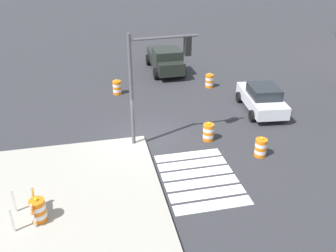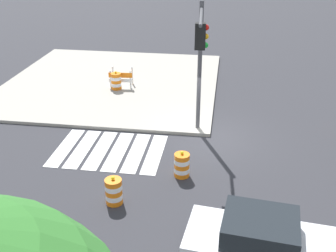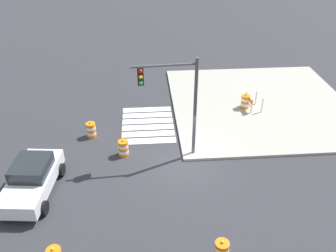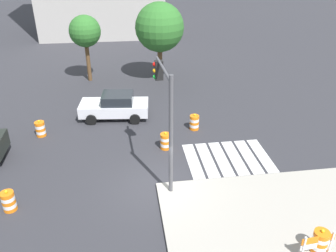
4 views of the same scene
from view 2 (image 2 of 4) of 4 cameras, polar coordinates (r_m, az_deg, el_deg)
ground_plane at (r=17.95m, az=5.85°, el=-1.54°), size 120.00×120.00×0.00m
sidewalk_corner at (r=24.29m, az=-7.71°, el=6.07°), size 12.00×12.00×0.15m
crosswalk_stripes at (r=16.96m, az=-8.12°, el=-3.38°), size 4.35×3.20×0.02m
sports_car at (r=11.39m, az=13.41°, el=-15.70°), size 4.48×2.50×1.63m
traffic_barrel_median_near at (r=13.71m, az=-7.52°, el=-8.96°), size 0.56×0.56×1.02m
traffic_barrel_median_far at (r=14.97m, az=1.93°, el=-5.43°), size 0.56×0.56×1.02m
traffic_barrel_on_sidewalk at (r=22.82m, az=-7.20°, el=6.19°), size 0.56×0.56×1.02m
construction_barricade at (r=23.03m, az=-6.53°, el=6.72°), size 1.30×0.87×1.00m
traffic_light_pole at (r=16.02m, az=4.50°, el=10.18°), size 0.54×3.29×5.50m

